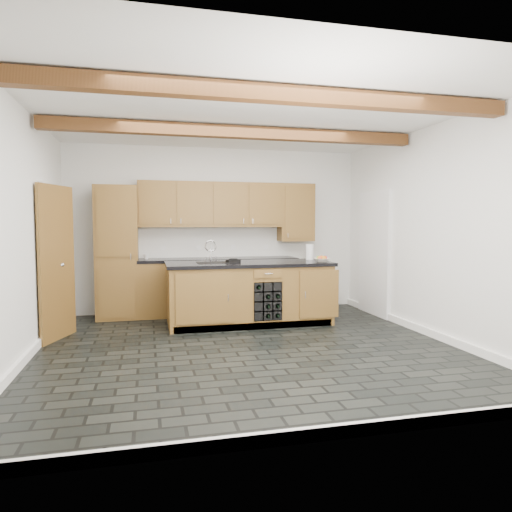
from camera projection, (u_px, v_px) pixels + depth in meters
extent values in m
plane|color=black|center=(248.00, 347.00, 5.58)|extent=(5.00, 5.00, 0.00)
plane|color=white|center=(217.00, 230.00, 7.90)|extent=(5.00, 0.00, 5.00)
plane|color=white|center=(21.00, 233.00, 4.90)|extent=(0.00, 5.00, 5.00)
plane|color=white|center=(431.00, 232.00, 6.06)|extent=(0.00, 5.00, 5.00)
plane|color=white|center=(248.00, 114.00, 5.38)|extent=(5.00, 5.00, 0.00)
cube|color=brown|center=(275.00, 94.00, 4.22)|extent=(4.90, 0.15, 0.15)
cube|color=brown|center=(238.00, 132.00, 5.97)|extent=(4.90, 0.15, 0.15)
cube|color=white|center=(27.00, 356.00, 5.00)|extent=(0.04, 5.00, 0.10)
cube|color=white|center=(427.00, 332.00, 6.15)|extent=(0.04, 5.00, 0.10)
cube|color=white|center=(325.00, 433.00, 3.17)|extent=(5.00, 0.04, 0.10)
cube|color=white|center=(50.00, 259.00, 6.19)|extent=(0.06, 0.94, 2.04)
cube|color=brown|center=(57.00, 263.00, 5.89)|extent=(0.31, 0.77, 2.00)
cube|color=white|center=(374.00, 253.00, 7.53)|extent=(0.06, 0.98, 2.04)
cube|color=black|center=(376.00, 254.00, 7.54)|extent=(0.02, 0.86, 1.96)
cube|color=brown|center=(117.00, 252.00, 7.26)|extent=(0.65, 0.60, 2.10)
cube|color=brown|center=(218.00, 287.00, 7.67)|extent=(2.60, 0.60, 0.88)
cube|color=black|center=(218.00, 260.00, 7.64)|extent=(2.64, 0.62, 0.05)
cube|color=white|center=(216.00, 242.00, 7.90)|extent=(2.60, 0.02, 0.52)
cube|color=brown|center=(211.00, 205.00, 7.68)|extent=(2.40, 0.35, 0.75)
cube|color=brown|center=(296.00, 213.00, 8.03)|extent=(0.60, 0.35, 1.00)
cube|color=brown|center=(249.00, 294.00, 6.88)|extent=(2.40, 0.90, 0.88)
cube|color=black|center=(249.00, 264.00, 6.84)|extent=(2.46, 0.96, 0.05)
cube|color=brown|center=(205.00, 298.00, 6.26)|extent=(0.80, 0.02, 0.70)
cube|color=brown|center=(319.00, 294.00, 6.64)|extent=(0.60, 0.02, 0.70)
cube|color=black|center=(266.00, 300.00, 6.62)|extent=(0.42, 0.30, 0.56)
cylinder|color=black|center=(257.00, 286.00, 6.53)|extent=(0.07, 0.26, 0.07)
cylinder|color=black|center=(276.00, 314.00, 6.63)|extent=(0.07, 0.26, 0.07)
cylinder|color=black|center=(266.00, 315.00, 6.60)|extent=(0.07, 0.26, 0.07)
cylinder|color=black|center=(276.00, 295.00, 6.61)|extent=(0.07, 0.26, 0.07)
cylinder|color=black|center=(276.00, 305.00, 6.62)|extent=(0.07, 0.26, 0.07)
cylinder|color=black|center=(266.00, 296.00, 6.58)|extent=(0.07, 0.26, 0.07)
cylinder|color=black|center=(266.00, 305.00, 6.59)|extent=(0.07, 0.26, 0.07)
cube|color=black|center=(212.00, 263.00, 6.71)|extent=(0.45, 0.40, 0.02)
cylinder|color=silver|center=(211.00, 255.00, 6.88)|extent=(0.02, 0.02, 0.20)
torus|color=silver|center=(211.00, 246.00, 6.87)|extent=(0.18, 0.02, 0.18)
cylinder|color=silver|center=(205.00, 259.00, 6.87)|extent=(0.02, 0.02, 0.08)
cylinder|color=silver|center=(216.00, 259.00, 6.90)|extent=(0.02, 0.02, 0.08)
cube|color=black|center=(233.00, 261.00, 6.72)|extent=(0.22, 0.17, 0.04)
cylinder|color=black|center=(233.00, 259.00, 6.72)|extent=(0.13, 0.13, 0.02)
imported|color=silver|center=(322.00, 260.00, 6.87)|extent=(0.26, 0.26, 0.06)
sphere|color=red|center=(325.00, 258.00, 6.88)|extent=(0.07, 0.07, 0.07)
sphere|color=orange|center=(322.00, 258.00, 6.92)|extent=(0.07, 0.07, 0.07)
sphere|color=olive|center=(319.00, 258.00, 6.89)|extent=(0.07, 0.07, 0.07)
sphere|color=#D24A1F|center=(320.00, 258.00, 6.83)|extent=(0.07, 0.07, 0.07)
sphere|color=#C67716|center=(324.00, 258.00, 6.82)|extent=(0.07, 0.07, 0.07)
cylinder|color=white|center=(310.00, 252.00, 7.32)|extent=(0.12, 0.12, 0.25)
imported|color=white|center=(146.00, 257.00, 7.39)|extent=(0.11, 0.11, 0.09)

